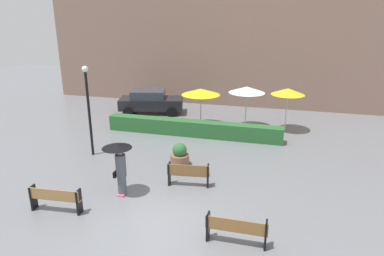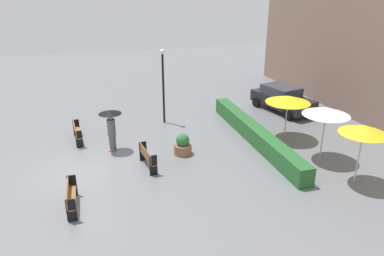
{
  "view_description": "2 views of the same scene",
  "coord_description": "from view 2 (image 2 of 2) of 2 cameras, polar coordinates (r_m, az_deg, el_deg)",
  "views": [
    {
      "loc": [
        3.7,
        -9.05,
        6.42
      ],
      "look_at": [
        -0.13,
        5.06,
        1.58
      ],
      "focal_mm": 32.46,
      "sensor_mm": 36.0,
      "label": 1
    },
    {
      "loc": [
        14.49,
        0.7,
        7.5
      ],
      "look_at": [
        -1.0,
        5.11,
        1.07
      ],
      "focal_mm": 33.88,
      "sensor_mm": 36.0,
      "label": 2
    }
  ],
  "objects": [
    {
      "name": "ground_plane",
      "position": [
        16.34,
        -16.6,
        -6.58
      ],
      "size": [
        60.0,
        60.0,
        0.0
      ],
      "primitive_type": "plane",
      "color": "slate"
    },
    {
      "name": "bench_near_left",
      "position": [
        19.28,
        -17.69,
        -0.52
      ],
      "size": [
        1.82,
        0.48,
        0.87
      ],
      "color": "#9E7242",
      "rests_on": "ground"
    },
    {
      "name": "bench_near_right",
      "position": [
        13.76,
        -18.59,
        -10.01
      ],
      "size": [
        1.81,
        0.34,
        0.86
      ],
      "color": "olive",
      "rests_on": "ground"
    },
    {
      "name": "bench_mid_center",
      "position": [
        15.87,
        -7.09,
        -4.45
      ],
      "size": [
        1.66,
        0.54,
        0.91
      ],
      "color": "brown",
      "rests_on": "ground"
    },
    {
      "name": "pedestrian_with_umbrella",
      "position": [
        17.48,
        -12.63,
        0.63
      ],
      "size": [
        1.08,
        1.08,
        2.01
      ],
      "color": "#4C515B",
      "rests_on": "ground"
    },
    {
      "name": "planter_pot",
      "position": [
        17.05,
        -1.47,
        -2.74
      ],
      "size": [
        0.84,
        0.84,
        1.02
      ],
      "color": "brown",
      "rests_on": "ground"
    },
    {
      "name": "lamp_post",
      "position": [
        20.37,
        -4.57,
        7.66
      ],
      "size": [
        0.28,
        0.28,
        4.23
      ],
      "color": "black",
      "rests_on": "ground"
    },
    {
      "name": "patio_umbrella_yellow",
      "position": [
        18.9,
        14.89,
        4.41
      ],
      "size": [
        2.25,
        2.25,
        2.28
      ],
      "color": "silver",
      "rests_on": "ground"
    },
    {
      "name": "patio_umbrella_white",
      "position": [
        16.98,
        20.4,
        2.49
      ],
      "size": [
        2.07,
        2.07,
        2.47
      ],
      "color": "silver",
      "rests_on": "ground"
    },
    {
      "name": "patio_umbrella_yellow_far",
      "position": [
        15.4,
        25.44,
        -0.21
      ],
      "size": [
        1.86,
        1.86,
        2.48
      ],
      "color": "silver",
      "rests_on": "ground"
    },
    {
      "name": "hedge_strip",
      "position": [
        18.69,
        9.76,
        -0.83
      ],
      "size": [
        9.72,
        0.7,
        0.85
      ],
      "primitive_type": "cube",
      "color": "#28602D",
      "rests_on": "ground"
    },
    {
      "name": "parked_car",
      "position": [
        23.51,
        14.01,
        4.57
      ],
      "size": [
        4.51,
        2.79,
        1.57
      ],
      "color": "black",
      "rests_on": "ground"
    }
  ]
}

